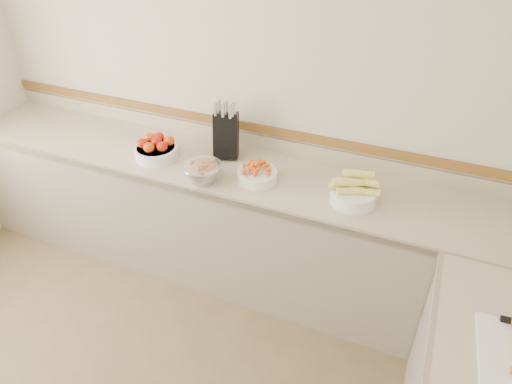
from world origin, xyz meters
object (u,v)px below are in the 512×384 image
at_px(cherry_tomato_bowl, 257,174).
at_px(knife_block, 226,134).
at_px(tomato_bowl, 156,149).
at_px(corn_bowl, 354,192).
at_px(rhubarb_bowl, 203,171).

bearing_deg(cherry_tomato_bowl, knife_block, 146.07).
distance_m(tomato_bowl, corn_bowl, 1.33).
bearing_deg(corn_bowl, knife_block, 167.25).
height_order(knife_block, corn_bowl, knife_block).
bearing_deg(cherry_tomato_bowl, corn_bowl, 0.30).
distance_m(tomato_bowl, cherry_tomato_bowl, 0.73).
bearing_deg(tomato_bowl, corn_bowl, 0.04).
relative_size(corn_bowl, rhubarb_bowl, 1.21).
bearing_deg(tomato_bowl, cherry_tomato_bowl, -0.16).
bearing_deg(corn_bowl, cherry_tomato_bowl, -179.70).
relative_size(knife_block, cherry_tomato_bowl, 1.55).
bearing_deg(tomato_bowl, knife_block, 26.03).
relative_size(tomato_bowl, corn_bowl, 0.97).
relative_size(cherry_tomato_bowl, corn_bowl, 0.84).
distance_m(tomato_bowl, rhubarb_bowl, 0.45).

